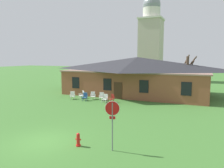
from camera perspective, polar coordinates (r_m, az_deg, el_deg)
ground_plane at (r=14.04m, az=-18.07°, el=-14.60°), size 200.00×200.00×0.00m
brick_building at (r=30.51m, az=6.78°, el=2.40°), size 19.66×10.40×5.21m
dome_tower at (r=49.61m, az=10.41°, el=11.42°), size 5.18×5.18×19.61m
stop_sign at (r=11.62m, az=0.09°, el=-8.49°), size 0.78×0.26×2.79m
lawn_chair_by_porch at (r=26.79m, az=-10.56°, el=-2.96°), size 0.84×0.86×0.96m
lawn_chair_near_door at (r=27.11m, az=-7.98°, el=-2.79°), size 0.85×0.87×0.96m
lawn_chair_left_end at (r=25.66m, az=-7.30°, el=-3.34°), size 0.73×0.77×0.96m
lawn_chair_middle at (r=26.24m, az=-5.14°, el=-3.07°), size 0.82×0.86×0.96m
lawn_chair_right_end at (r=25.71m, az=-2.81°, el=-3.26°), size 0.79×0.84×0.96m
lawn_chair_far_side at (r=24.43m, az=-1.83°, el=-3.81°), size 0.66×0.69×0.96m
lawn_chair_under_eave at (r=24.40m, az=-0.09°, el=-3.82°), size 0.80×0.84×0.96m
bare_tree_beside_building at (r=29.13m, az=19.61°, el=2.47°), size 1.79×1.70×5.52m
fire_hydrant at (r=12.85m, az=-9.07°, el=-14.60°), size 0.36×0.28×0.79m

